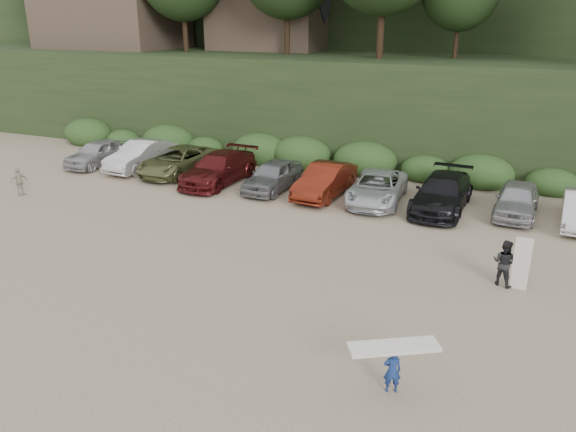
% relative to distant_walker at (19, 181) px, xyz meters
% --- Properties ---
extents(ground, '(120.00, 120.00, 0.00)m').
position_rel_distant_walker_xyz_m(ground, '(16.80, -3.94, -0.70)').
color(ground, tan).
rests_on(ground, ground).
extents(parked_cars, '(39.18, 6.46, 1.65)m').
position_rel_distant_walker_xyz_m(parked_cars, '(17.87, 5.98, 0.06)').
color(parked_cars, '#A9A8AD').
rests_on(parked_cars, ground).
extents(distant_walker, '(0.56, 0.89, 1.41)m').
position_rel_distant_walker_xyz_m(distant_walker, '(0.00, 0.00, 0.00)').
color(distant_walker, '#ACA692').
rests_on(distant_walker, ground).
extents(child_surfer, '(2.15, 1.60, 1.29)m').
position_rel_distant_walker_xyz_m(child_surfer, '(20.63, -8.09, 0.17)').
color(child_surfer, navy).
rests_on(child_surfer, ground).
extents(adult_surfer, '(1.26, 0.86, 1.89)m').
position_rel_distant_walker_xyz_m(adult_surfer, '(22.81, -1.09, 0.11)').
color(adult_surfer, black).
rests_on(adult_surfer, ground).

